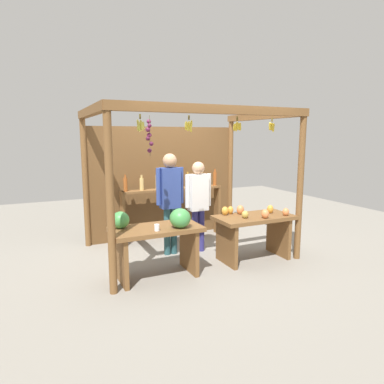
{
  "coord_description": "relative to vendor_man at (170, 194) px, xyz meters",
  "views": [
    {
      "loc": [
        -2.34,
        -5.22,
        1.98
      ],
      "look_at": [
        0.0,
        -0.21,
        1.08
      ],
      "focal_mm": 32.11,
      "sensor_mm": 36.0,
      "label": 1
    }
  ],
  "objects": [
    {
      "name": "vendor_woman",
      "position": [
        0.48,
        -0.08,
        -0.1
      ],
      "size": [
        0.48,
        0.21,
        1.56
      ],
      "rotation": [
        0.0,
        0.0,
        0.05
      ],
      "color": "navy",
      "rests_on": "ground"
    },
    {
      "name": "fruit_counter_left",
      "position": [
        -0.53,
        -0.82,
        -0.42
      ],
      "size": [
        1.26,
        0.64,
        1.0
      ],
      "color": "brown",
      "rests_on": "ground"
    },
    {
      "name": "market_stall",
      "position": [
        0.29,
        0.47,
        0.38
      ],
      "size": [
        3.12,
        2.23,
        2.4
      ],
      "color": "brown",
      "rests_on": "ground"
    },
    {
      "name": "ground_plane",
      "position": [
        0.3,
        -0.01,
        -1.03
      ],
      "size": [
        12.0,
        12.0,
        0.0
      ],
      "primitive_type": "plane",
      "color": "gray",
      "rests_on": "ground"
    },
    {
      "name": "vendor_man",
      "position": [
        0.0,
        0.0,
        0.0
      ],
      "size": [
        0.48,
        0.23,
        1.7
      ],
      "rotation": [
        0.0,
        0.0,
        -0.15
      ],
      "color": "#29545A",
      "rests_on": "ground"
    },
    {
      "name": "bottle_shelf_unit",
      "position": [
        0.37,
        0.78,
        -0.22
      ],
      "size": [
        2.0,
        0.22,
        1.36
      ],
      "color": "brown",
      "rests_on": "ground"
    },
    {
      "name": "fruit_counter_right",
      "position": [
        1.12,
        -0.8,
        -0.48
      ],
      "size": [
        1.26,
        0.64,
        0.87
      ],
      "color": "brown",
      "rests_on": "ground"
    }
  ]
}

